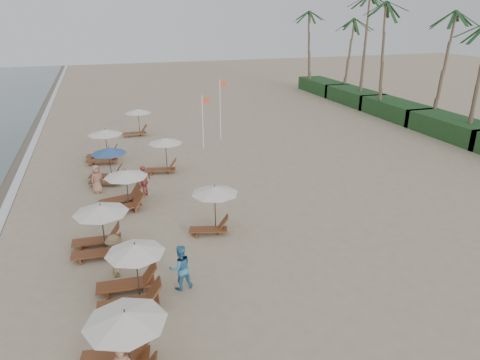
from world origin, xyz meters
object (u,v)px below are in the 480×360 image
object	(u,v)px
lounger_station_0	(119,347)
lounger_station_2	(97,229)
lounger_station_4	(106,166)
inland_station_2	(136,120)
flag_pole_near	(203,119)
beachgoer_mid_b	(115,256)
inland_station_0	(212,203)
beachgoer_mid_a	(180,268)
lounger_station_3	(122,190)
inland_station_1	(163,151)
beachgoer_far_b	(97,179)
beachgoer_far_a	(144,181)
lounger_station_1	(129,276)
lounger_station_5	(103,146)

from	to	relation	value
lounger_station_0	lounger_station_2	size ratio (longest dim) A/B	1.01
lounger_station_2	lounger_station_4	world-z (taller)	lounger_station_4
inland_station_2	flag_pole_near	distance (m)	7.10
inland_station_2	beachgoer_mid_b	size ratio (longest dim) A/B	1.51
lounger_station_0	inland_station_0	bearing A→B (deg)	58.81
lounger_station_2	beachgoer_mid_a	size ratio (longest dim) A/B	1.49
lounger_station_2	flag_pole_near	distance (m)	15.80
lounger_station_2	lounger_station_3	bearing A→B (deg)	73.32
inland_station_1	inland_station_2	distance (m)	9.72
inland_station_1	beachgoer_mid_b	distance (m)	12.03
beachgoer_far_b	inland_station_1	bearing A→B (deg)	-10.43
beachgoer_mid_b	beachgoer_far_b	xyz separation A→B (m)	(-0.55, 9.10, -0.06)
inland_station_2	beachgoer_mid_b	xyz separation A→B (m)	(-2.85, -21.14, -0.46)
lounger_station_2	beachgoer_far_b	xyz separation A→B (m)	(0.06, 6.96, -0.26)
lounger_station_0	beachgoer_mid_b	size ratio (longest dim) A/B	1.51
lounger_station_3	beachgoer_far_a	size ratio (longest dim) A/B	1.52
lounger_station_4	beachgoer_far_b	world-z (taller)	lounger_station_4
inland_station_2	beachgoer_far_b	size ratio (longest dim) A/B	1.61
lounger_station_3	inland_station_1	distance (m)	5.77
lounger_station_3	beachgoer_far_a	world-z (taller)	lounger_station_3
beachgoer_mid_b	beachgoer_far_b	world-z (taller)	beachgoer_mid_b
lounger_station_1	lounger_station_2	bearing A→B (deg)	104.59
beachgoer_mid_b	lounger_station_3	bearing A→B (deg)	-16.90
beachgoer_mid_b	inland_station_2	bearing A→B (deg)	-18.42
inland_station_1	flag_pole_near	bearing A→B (deg)	49.13
beachgoer_far_a	beachgoer_mid_a	bearing A→B (deg)	44.32
inland_station_1	beachgoer_far_a	size ratio (longest dim) A/B	1.48
lounger_station_3	lounger_station_4	distance (m)	4.14
lounger_station_5	beachgoer_mid_b	xyz separation A→B (m)	(0.04, -14.82, -0.23)
lounger_station_4	inland_station_2	bearing A→B (deg)	75.15
beachgoer_mid_b	beachgoer_far_b	bearing A→B (deg)	-7.27
inland_station_2	beachgoer_mid_a	world-z (taller)	inland_station_2
beachgoer_mid_b	flag_pole_near	size ratio (longest dim) A/B	0.44
inland_station_1	inland_station_2	bearing A→B (deg)	94.76
inland_station_1	beachgoer_mid_b	size ratio (longest dim) A/B	1.50
lounger_station_0	lounger_station_5	bearing A→B (deg)	89.73
inland_station_0	lounger_station_5	bearing A→B (deg)	110.52
lounger_station_0	lounger_station_5	world-z (taller)	lounger_station_5
beachgoer_mid_b	beachgoer_far_b	size ratio (longest dim) A/B	1.07
lounger_station_1	inland_station_1	bearing A→B (deg)	76.19
beachgoer_mid_a	flag_pole_near	size ratio (longest dim) A/B	0.44
beachgoer_mid_a	beachgoer_far_a	xyz separation A→B (m)	(-0.30, 9.37, 0.01)
beachgoer_far_b	inland_station_2	bearing A→B (deg)	34.57
lounger_station_5	inland_station_1	distance (m)	5.01
inland_station_2	lounger_station_2	bearing A→B (deg)	-100.31
beachgoer_mid_a	flag_pole_near	xyz separation A→B (m)	(5.07, 17.35, 1.37)
lounger_station_5	lounger_station_0	bearing A→B (deg)	-90.27
lounger_station_3	lounger_station_4	size ratio (longest dim) A/B	1.09
lounger_station_0	lounger_station_1	size ratio (longest dim) A/B	1.02
lounger_station_2	beachgoer_far_b	distance (m)	6.97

